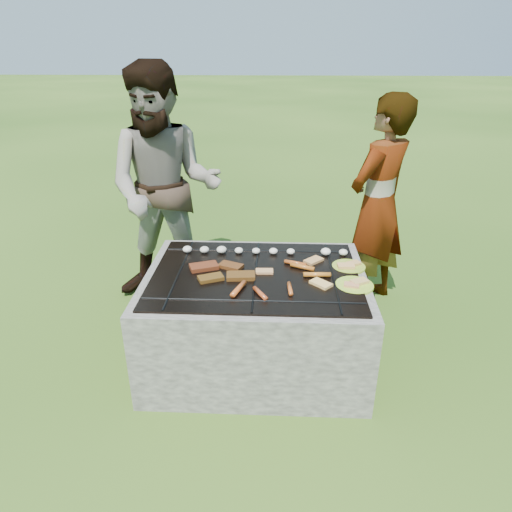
% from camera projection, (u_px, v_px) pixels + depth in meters
% --- Properties ---
extents(lawn, '(60.00, 60.00, 0.00)m').
position_uv_depth(lawn, '(256.00, 358.00, 2.93)').
color(lawn, '#244812').
rests_on(lawn, ground).
extents(fire_pit, '(1.30, 1.00, 0.62)m').
position_uv_depth(fire_pit, '(256.00, 321.00, 2.82)').
color(fire_pit, gray).
rests_on(fire_pit, ground).
extents(mushrooms, '(1.06, 0.06, 0.04)m').
position_uv_depth(mushrooms, '(259.00, 251.00, 2.92)').
color(mushrooms, silver).
rests_on(mushrooms, fire_pit).
extents(pork_slabs, '(0.41, 0.29, 0.02)m').
position_uv_depth(pork_slabs, '(221.00, 271.00, 2.67)').
color(pork_slabs, '#933E1A').
rests_on(pork_slabs, fire_pit).
extents(sausages, '(0.56, 0.48, 0.03)m').
position_uv_depth(sausages, '(284.00, 278.00, 2.59)').
color(sausages, '#C77320').
rests_on(sausages, fire_pit).
extents(bread_on_grate, '(0.44, 0.43, 0.02)m').
position_uv_depth(bread_on_grate, '(304.00, 271.00, 2.68)').
color(bread_on_grate, '#E7A976').
rests_on(bread_on_grate, fire_pit).
extents(plate_far, '(0.21, 0.21, 0.03)m').
position_uv_depth(plate_far, '(349.00, 266.00, 2.76)').
color(plate_far, gold).
rests_on(plate_far, fire_pit).
extents(plate_near, '(0.26, 0.26, 0.03)m').
position_uv_depth(plate_near, '(355.00, 285.00, 2.55)').
color(plate_near, '#E7FF3C').
rests_on(plate_near, fire_pit).
extents(cook, '(0.66, 0.66, 1.56)m').
position_uv_depth(cook, '(378.00, 205.00, 3.30)').
color(cook, gray).
rests_on(cook, ground).
extents(bystander, '(0.86, 0.67, 1.75)m').
position_uv_depth(bystander, '(165.00, 189.00, 3.33)').
color(bystander, '#ABA08E').
rests_on(bystander, ground).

